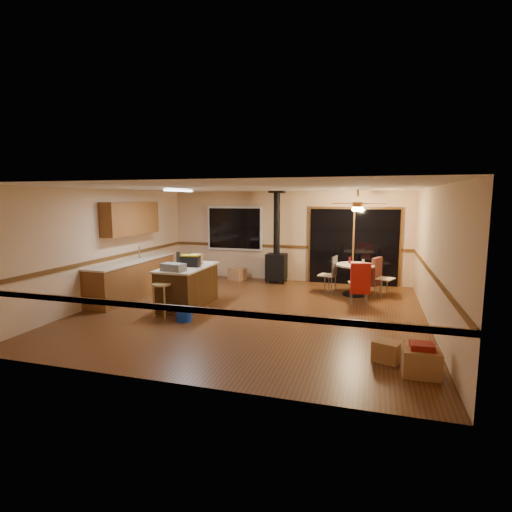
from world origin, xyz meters
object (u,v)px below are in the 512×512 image
at_px(bar_stool, 162,300).
at_px(box_under_window, 237,274).
at_px(blue_bucket, 184,314).
at_px(box_corner_b, 387,351).
at_px(toolbox_grey, 173,267).
at_px(chair_right, 378,272).
at_px(wood_stove, 277,257).
at_px(chair_left, 331,270).
at_px(chair_near, 360,279).
at_px(box_corner_a, 421,362).
at_px(kitchen_island, 187,286).
at_px(toolbox_black, 190,261).
at_px(dining_table, 355,274).

xyz_separation_m(bar_stool, box_under_window, (0.24, 3.97, -0.16)).
bearing_deg(blue_bucket, box_corner_b, -14.03).
bearing_deg(box_corner_b, toolbox_grey, 161.75).
height_order(bar_stool, box_under_window, bar_stool).
bearing_deg(box_under_window, chair_right, -12.37).
bearing_deg(wood_stove, chair_left, -27.78).
bearing_deg(box_corner_b, box_under_window, 128.88).
xyz_separation_m(chair_near, chair_right, (0.39, 1.00, 0.00)).
xyz_separation_m(box_corner_a, box_corner_b, (-0.42, 0.38, -0.03)).
distance_m(wood_stove, chair_left, 1.85).
bearing_deg(box_under_window, kitchen_island, -91.74).
height_order(toolbox_black, chair_near, toolbox_black).
height_order(blue_bucket, box_corner_b, box_corner_b).
distance_m(toolbox_black, box_under_window, 3.21).
relative_size(wood_stove, box_corner_a, 5.20).
bearing_deg(chair_right, blue_bucket, -138.22).
bearing_deg(chair_right, wood_stove, 163.45).
distance_m(toolbox_grey, box_under_window, 3.76).
height_order(toolbox_grey, chair_right, toolbox_grey).
xyz_separation_m(wood_stove, toolbox_grey, (-1.32, -3.63, 0.25)).
bearing_deg(box_corner_b, kitchen_island, 154.84).
xyz_separation_m(wood_stove, dining_table, (2.23, -0.94, -0.20)).
height_order(wood_stove, chair_right, wood_stove).
relative_size(box_under_window, box_corner_b, 1.21).
bearing_deg(toolbox_grey, chair_right, 34.51).
height_order(bar_stool, box_corner_a, bar_stool).
distance_m(kitchen_island, toolbox_grey, 0.78).
bearing_deg(chair_right, bar_stool, -143.59).
height_order(toolbox_grey, box_under_window, toolbox_grey).
relative_size(chair_right, box_under_window, 1.55).
relative_size(chair_near, box_under_window, 1.55).
height_order(toolbox_black, box_under_window, toolbox_black).
distance_m(dining_table, chair_right, 0.55).
height_order(chair_right, box_under_window, chair_right).
relative_size(dining_table, chair_left, 1.83).
distance_m(bar_stool, dining_table, 4.73).
bearing_deg(bar_stool, dining_table, 39.06).
xyz_separation_m(kitchen_island, wood_stove, (1.30, 3.05, 0.28)).
bearing_deg(bar_stool, toolbox_black, 75.59).
xyz_separation_m(wood_stove, chair_left, (1.63, -0.86, -0.14)).
distance_m(toolbox_black, bar_stool, 1.12).
xyz_separation_m(bar_stool, chair_right, (4.20, 3.10, 0.25)).
bearing_deg(box_corner_b, bar_stool, 165.77).
distance_m(wood_stove, box_corner_b, 5.81).
xyz_separation_m(wood_stove, box_corner_a, (3.30, -5.39, -0.55)).
relative_size(bar_stool, dining_table, 0.73).
height_order(kitchen_island, box_corner_b, kitchen_island).
bearing_deg(chair_left, toolbox_grey, -136.88).
distance_m(chair_left, box_under_window, 3.01).
xyz_separation_m(blue_bucket, box_corner_a, (4.18, -1.32, 0.05)).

